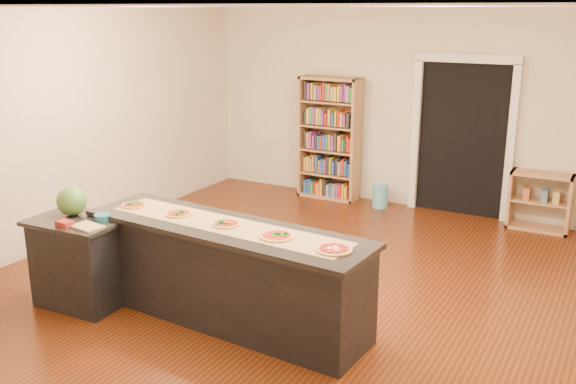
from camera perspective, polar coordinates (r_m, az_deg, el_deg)
The scene contains 17 objects.
room at distance 6.20m, azimuth -0.91°, elevation 3.11°, with size 6.00×7.00×2.80m.
doorway at distance 9.08m, azimuth 15.27°, elevation 5.43°, with size 1.40×0.09×2.21m.
kitchen_island at distance 5.91m, azimuth -5.48°, elevation -7.18°, with size 2.79×0.75×0.92m.
side_counter at distance 6.52m, azimuth -17.92°, elevation -5.88°, with size 0.88×0.64×0.87m.
bookshelf at distance 9.61m, azimuth 3.69°, elevation 4.76°, with size 0.91×0.32×1.82m, color tan.
low_shelf at distance 8.90m, azimuth 21.48°, elevation -0.78°, with size 0.76×0.33×0.76m, color tan.
waste_bin at distance 9.38m, azimuth 8.21°, elevation -0.35°, with size 0.23×0.23×0.33m, color #5CADCF.
kraft_paper at distance 5.76m, azimuth -5.49°, elevation -2.94°, with size 2.42×0.44×0.00m, color #A57855.
watermelon at distance 6.47m, azimuth -18.69°, elevation -0.78°, with size 0.28×0.28×0.28m, color #144214.
cutting_board at distance 6.10m, azimuth -17.40°, elevation -2.96°, with size 0.29×0.19×0.02m, color tan.
package_red at distance 6.20m, azimuth -19.22°, elevation -2.68°, with size 0.15×0.11×0.05m, color maroon.
package_teal at distance 6.26m, azimuth -16.17°, elevation -2.18°, with size 0.16×0.16×0.06m, color #195966.
pizza_a at distance 6.45m, azimuth -13.54°, elevation -1.14°, with size 0.26×0.26×0.02m.
pizza_b at distance 6.09m, azimuth -9.69°, elevation -1.92°, with size 0.27×0.27×0.02m.
pizza_c at distance 5.75m, azimuth -5.53°, elevation -2.84°, with size 0.27×0.27×0.02m.
pizza_d at distance 5.43m, azimuth -1.01°, elevation -3.94°, with size 0.28×0.28×0.02m.
pizza_e at distance 5.15m, azimuth 4.10°, elevation -5.10°, with size 0.30×0.30×0.02m.
Camera 1 is at (3.04, -5.22, 2.79)m, focal length 40.00 mm.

